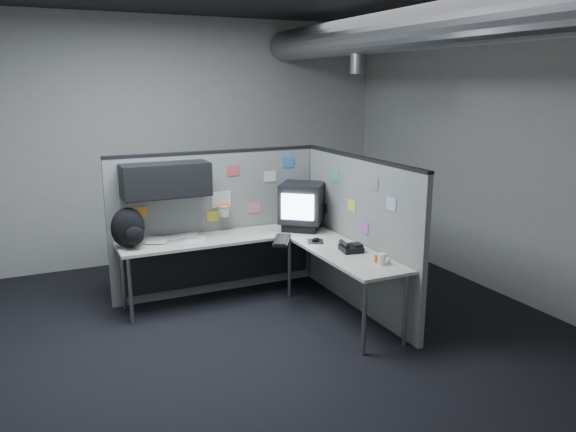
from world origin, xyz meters
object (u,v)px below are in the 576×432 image
phone (351,248)px  backpack (128,228)px  desk (257,251)px  keyboard (282,240)px  monitor (302,206)px

phone → backpack: bearing=170.9°
desk → phone: phone is taller
backpack → keyboard: bearing=-14.7°
phone → backpack: (-1.96, 1.06, 0.16)m
keyboard → backpack: (-1.48, 0.46, 0.18)m
monitor → keyboard: 0.64m
desk → keyboard: (0.21, -0.18, 0.14)m
monitor → backpack: monitor is taller
monitor → backpack: 1.92m
desk → backpack: backpack is taller
keyboard → phone: 0.76m
keyboard → desk: bearing=124.7°
desk → phone: bearing=-48.3°
monitor → keyboard: bearing=-144.0°
desk → keyboard: size_ratio=5.07×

